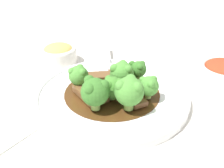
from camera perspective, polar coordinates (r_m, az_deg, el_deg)
name	(u,v)px	position (r m, az deg, el deg)	size (l,w,h in m)	color
ground_plane	(112,99)	(0.53, 0.00, -3.21)	(4.00, 4.00, 0.00)	silver
main_plate	(112,94)	(0.52, 0.00, -2.28)	(0.30, 0.30, 0.02)	white
beef_strip_0	(103,77)	(0.55, -1.94, 1.54)	(0.07, 0.07, 0.01)	brown
beef_strip_1	(90,93)	(0.50, -4.77, -2.01)	(0.08, 0.06, 0.01)	brown
beef_strip_2	(131,87)	(0.52, 4.18, -0.61)	(0.05, 0.04, 0.01)	#56331E
beef_strip_3	(136,98)	(0.49, 5.26, -3.14)	(0.05, 0.04, 0.01)	brown
beef_strip_4	(122,73)	(0.57, 2.23, 2.35)	(0.07, 0.07, 0.01)	brown
broccoli_floret_0	(79,75)	(0.52, -7.30, 1.94)	(0.04, 0.04, 0.05)	#8EB756
broccoli_floret_1	(112,87)	(0.48, 0.04, -0.68)	(0.04, 0.04, 0.04)	#7FA84C
broccoli_floret_2	(149,86)	(0.49, 7.99, -0.39)	(0.04, 0.04, 0.04)	#8EB756
broccoli_floret_3	(129,91)	(0.45, 3.77, -1.49)	(0.05, 0.05, 0.06)	#7FA84C
broccoli_floret_4	(95,91)	(0.45, -3.72, -1.64)	(0.05, 0.05, 0.06)	#8EB756
broccoli_floret_5	(138,69)	(0.54, 5.74, 3.28)	(0.03, 0.03, 0.04)	#8EB756
broccoli_floret_6	(122,73)	(0.52, 2.11, 2.45)	(0.05, 0.05, 0.05)	#8EB756
serving_spoon	(110,68)	(0.59, -0.48, 3.59)	(0.16, 0.16, 0.01)	#B7B7BC
side_bowl_kimchi	(224,72)	(0.62, 23.22, 2.34)	(0.11, 0.11, 0.05)	white
side_bowl_appetizer	(59,54)	(0.67, -11.54, 6.48)	(0.09, 0.09, 0.05)	white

